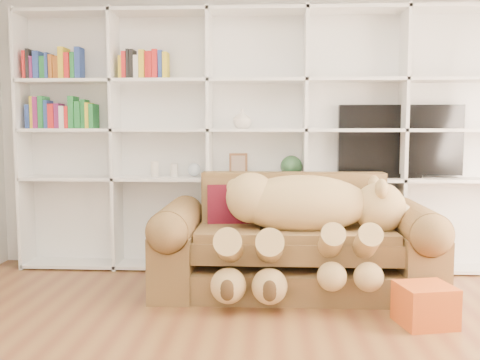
# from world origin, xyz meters

# --- Properties ---
(wall_back) EXTENTS (5.00, 0.02, 2.70)m
(wall_back) POSITION_xyz_m (0.00, 2.50, 1.35)
(wall_back) COLOR white
(wall_back) RESTS_ON floor
(bookshelf) EXTENTS (4.43, 0.35, 2.40)m
(bookshelf) POSITION_xyz_m (-0.24, 2.36, 1.31)
(bookshelf) COLOR white
(bookshelf) RESTS_ON floor
(sofa) EXTENTS (2.23, 0.96, 0.94)m
(sofa) POSITION_xyz_m (0.32, 1.67, 0.35)
(sofa) COLOR brown
(sofa) RESTS_ON floor
(teddy_bear) EXTENTS (1.55, 0.88, 0.90)m
(teddy_bear) POSITION_xyz_m (0.38, 1.48, 0.64)
(teddy_bear) COLOR tan
(teddy_bear) RESTS_ON sofa
(throw_pillow) EXTENTS (0.39, 0.24, 0.38)m
(throw_pillow) POSITION_xyz_m (-0.23, 1.83, 0.66)
(throw_pillow) COLOR #520E12
(throw_pillow) RESTS_ON sofa
(gift_box) EXTENTS (0.40, 0.39, 0.27)m
(gift_box) POSITION_xyz_m (1.16, 0.91, 0.14)
(gift_box) COLOR #D1551B
(gift_box) RESTS_ON floor
(tv) EXTENTS (1.13, 0.18, 0.67)m
(tv) POSITION_xyz_m (1.31, 2.35, 1.19)
(tv) COLOR black
(tv) RESTS_ON bookshelf
(picture_frame) EXTENTS (0.17, 0.04, 0.21)m
(picture_frame) POSITION_xyz_m (-0.17, 2.30, 0.98)
(picture_frame) COLOR #53341C
(picture_frame) RESTS_ON bookshelf
(green_vase) EXTENTS (0.20, 0.20, 0.20)m
(green_vase) POSITION_xyz_m (0.32, 2.30, 0.97)
(green_vase) COLOR #29502E
(green_vase) RESTS_ON bookshelf
(figurine_tall) EXTENTS (0.08, 0.08, 0.14)m
(figurine_tall) POSITION_xyz_m (-0.96, 2.30, 0.94)
(figurine_tall) COLOR silver
(figurine_tall) RESTS_ON bookshelf
(figurine_short) EXTENTS (0.07, 0.07, 0.12)m
(figurine_short) POSITION_xyz_m (-0.77, 2.30, 0.93)
(figurine_short) COLOR silver
(figurine_short) RESTS_ON bookshelf
(snow_globe) EXTENTS (0.12, 0.12, 0.12)m
(snow_globe) POSITION_xyz_m (-0.59, 2.30, 0.93)
(snow_globe) COLOR silver
(snow_globe) RESTS_ON bookshelf
(shelf_vase) EXTENTS (0.23, 0.23, 0.18)m
(shelf_vase) POSITION_xyz_m (-0.14, 2.30, 1.40)
(shelf_vase) COLOR silver
(shelf_vase) RESTS_ON bookshelf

